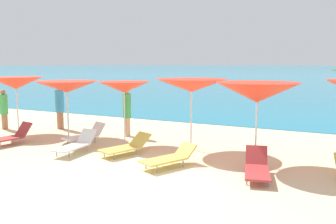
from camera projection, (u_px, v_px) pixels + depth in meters
The scene contains 16 objects.
ground_plane at pixel (239, 123), 17.20m from camera, with size 50.00×100.00×0.30m, color beige.
ocean_water at pixel (333, 68), 211.38m from camera, with size 650.00×440.00×0.02m, color teal.
umbrella_0 at pixel (16, 83), 13.89m from camera, with size 2.15×2.15×2.24m.
umbrella_1 at pixel (67, 87), 13.07m from camera, with size 2.30×2.30×2.12m.
umbrella_2 at pixel (124, 87), 12.00m from camera, with size 1.89×1.89×2.15m.
umbrella_3 at pixel (191, 86), 11.08m from camera, with size 2.33×2.33×2.28m.
umbrella_4 at pixel (257, 92), 9.46m from camera, with size 2.29×2.29×2.27m.
lounge_chair_1 at pixel (126, 146), 10.76m from camera, with size 1.15×1.74×0.58m.
lounge_chair_2 at pixel (257, 167), 8.58m from camera, with size 0.91×1.65×0.65m.
lounge_chair_3 at pixel (76, 144), 10.96m from camera, with size 0.61×1.64×0.63m.
lounge_chair_4 at pixel (12, 136), 12.10m from camera, with size 0.87×1.48×0.70m.
lounge_chair_7 at pixel (86, 135), 12.36m from camera, with size 1.04×1.55×0.66m.
lounge_chair_8 at pixel (169, 157), 9.47m from camera, with size 1.20×1.69×0.55m.
beachgoer_0 at pixel (127, 110), 13.36m from camera, with size 0.31×0.31×1.86m.
beachgoer_2 at pixel (4, 108), 14.81m from camera, with size 0.33×0.33×1.68m.
beachgoer_3 at pixel (60, 106), 14.86m from camera, with size 0.37×0.37×1.88m.
Camera 1 is at (4.31, -6.77, 2.77)m, focal length 37.64 mm.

